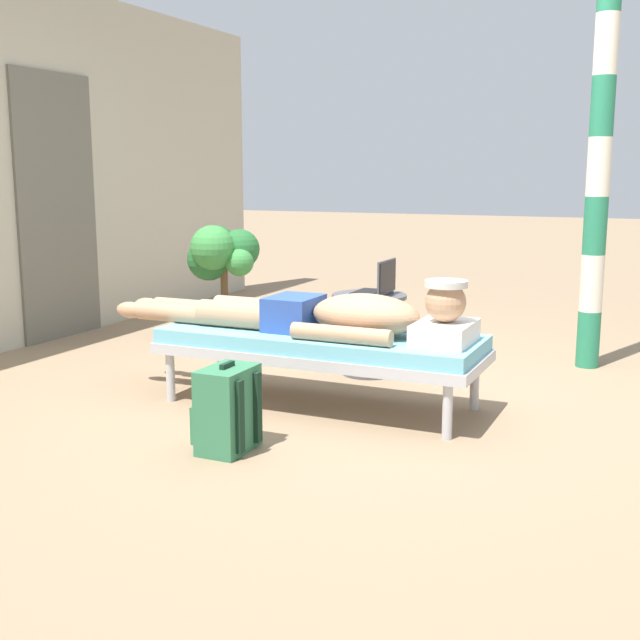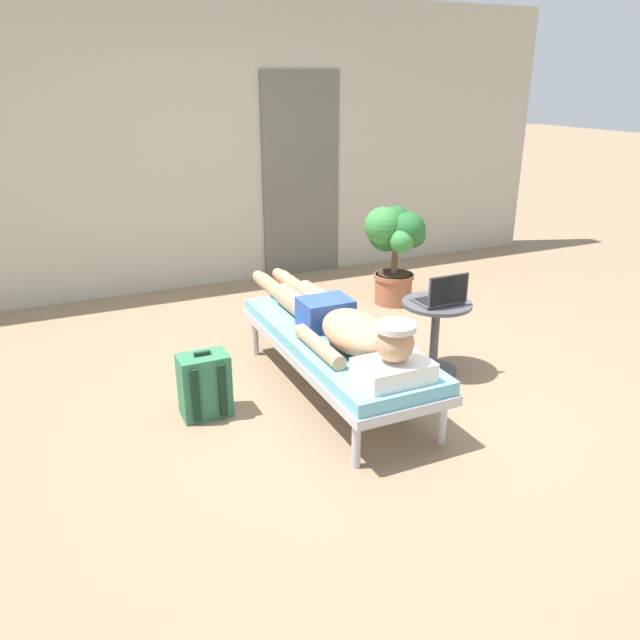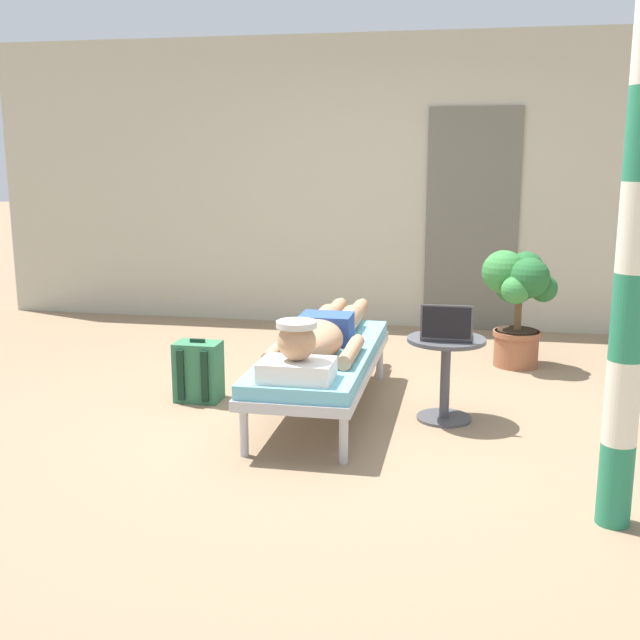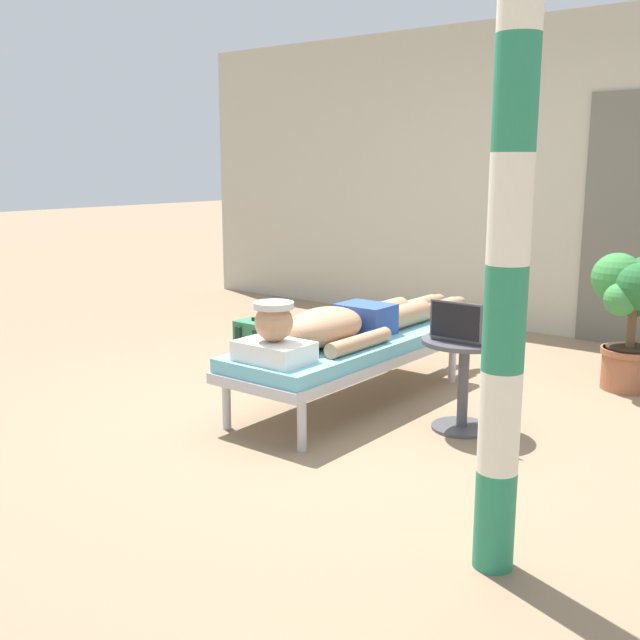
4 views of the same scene
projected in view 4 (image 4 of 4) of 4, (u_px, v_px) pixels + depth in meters
name	position (u px, v px, depth m)	size (l,w,h in m)	color
ground_plane	(372.00, 412.00, 4.58)	(40.00, 40.00, 0.00)	#8C7256
house_wall_back	(536.00, 178.00, 6.60)	(7.60, 0.20, 2.70)	#B2AD99
house_door_panel	(636.00, 222.00, 6.04)	(0.84, 0.03, 2.04)	#625F54
lounge_chair	(351.00, 350.00, 4.69)	(0.65, 1.82, 0.42)	#B7B7BC
person_reclining	(347.00, 323.00, 4.62)	(0.53, 2.17, 0.33)	white
side_table	(464.00, 368.00, 4.22)	(0.48, 0.48, 0.52)	#4C4C51
laptop	(461.00, 330.00, 4.14)	(0.31, 0.24, 0.23)	#4C4C51
backpack	(259.00, 350.00, 5.30)	(0.30, 0.26, 0.42)	#33724C
potted_plant	(633.00, 304.00, 4.95)	(0.57, 0.55, 0.90)	#9E5B3D
porch_post	(510.00, 209.00, 2.56)	(0.15, 0.15, 2.65)	#267F59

